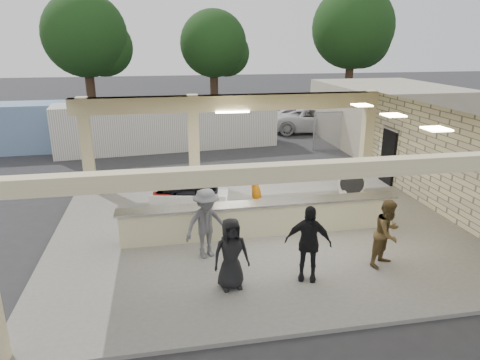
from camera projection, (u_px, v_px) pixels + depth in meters
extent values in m
plane|color=#2A2A2D|center=(258.00, 230.00, 13.04)|extent=(120.00, 120.00, 0.00)
cube|color=slate|center=(258.00, 228.00, 13.02)|extent=(12.00, 10.00, 0.10)
cube|color=beige|center=(259.00, 115.00, 11.94)|extent=(12.00, 10.00, 0.02)
cube|color=#BFB496|center=(443.00, 165.00, 13.53)|extent=(0.02, 10.00, 3.50)
cube|color=black|center=(388.00, 157.00, 16.70)|extent=(0.10, 0.95, 2.10)
cube|color=beige|center=(231.00, 103.00, 16.47)|extent=(12.00, 0.50, 0.60)
cube|color=beige|center=(322.00, 170.00, 7.46)|extent=(12.00, 0.30, 0.30)
cube|color=beige|center=(87.00, 144.00, 15.95)|extent=(0.40, 0.40, 3.50)
cube|color=beige|center=(194.00, 140.00, 16.65)|extent=(0.40, 0.40, 3.50)
cube|color=beige|center=(367.00, 132.00, 17.96)|extent=(0.40, 0.40, 3.50)
cube|color=white|center=(233.00, 112.00, 16.34)|extent=(1.30, 0.12, 0.06)
cube|color=#FFEABF|center=(362.00, 105.00, 14.01)|extent=(0.55, 0.55, 0.04)
cube|color=#FFEABF|center=(393.00, 115.00, 12.15)|extent=(0.55, 0.55, 0.04)
cube|color=#FFEABF|center=(436.00, 129.00, 10.28)|extent=(0.55, 0.55, 0.04)
cube|color=beige|center=(262.00, 219.00, 12.40)|extent=(8.00, 0.50, 0.90)
cube|color=#B7B7BC|center=(262.00, 203.00, 12.24)|extent=(8.20, 0.58, 0.06)
cube|color=white|center=(191.00, 198.00, 13.75)|extent=(2.58, 1.86, 0.11)
cylinder|color=black|center=(159.00, 215.00, 13.40)|extent=(0.19, 0.39, 0.37)
cylinder|color=black|center=(165.00, 203.00, 14.38)|extent=(0.19, 0.39, 0.37)
cylinder|color=black|center=(219.00, 215.00, 13.36)|extent=(0.19, 0.39, 0.37)
cylinder|color=black|center=(221.00, 203.00, 14.34)|extent=(0.19, 0.39, 0.37)
cube|color=white|center=(193.00, 185.00, 14.36)|extent=(2.30, 0.53, 0.28)
cube|color=white|center=(187.00, 200.00, 13.03)|extent=(2.30, 0.53, 0.28)
cube|color=black|center=(166.00, 196.00, 13.45)|extent=(0.61, 0.46, 0.24)
cube|color=black|center=(186.00, 196.00, 13.43)|extent=(0.61, 0.46, 0.24)
cube|color=black|center=(207.00, 196.00, 13.42)|extent=(0.61, 0.46, 0.24)
cube|color=black|center=(169.00, 190.00, 13.98)|extent=(0.61, 0.46, 0.24)
cube|color=black|center=(189.00, 190.00, 13.97)|extent=(0.61, 0.46, 0.24)
cube|color=black|center=(209.00, 190.00, 13.95)|extent=(0.61, 0.46, 0.24)
cube|color=black|center=(172.00, 187.00, 13.45)|extent=(0.61, 0.46, 0.24)
cube|color=black|center=(193.00, 185.00, 13.62)|extent=(0.61, 0.46, 0.24)
cube|color=black|center=(208.00, 184.00, 13.79)|extent=(0.61, 0.46, 0.24)
cube|color=black|center=(180.00, 183.00, 13.90)|extent=(0.61, 0.46, 0.24)
cube|color=black|center=(184.00, 178.00, 13.55)|extent=(0.61, 0.46, 0.24)
cube|color=black|center=(202.00, 177.00, 13.62)|extent=(0.61, 0.46, 0.24)
cube|color=#590F0C|center=(162.00, 197.00, 13.36)|extent=(0.61, 0.46, 0.24)
cylinder|color=white|center=(352.00, 182.00, 15.25)|extent=(0.98, 0.62, 0.93)
cylinder|color=black|center=(352.00, 182.00, 15.25)|extent=(0.90, 0.62, 0.83)
cube|color=white|center=(343.00, 194.00, 15.33)|extent=(0.06, 0.52, 0.31)
cube|color=white|center=(359.00, 193.00, 15.43)|extent=(0.06, 0.52, 0.31)
imported|color=orange|center=(256.00, 186.00, 14.12)|extent=(0.32, 0.58, 1.60)
imported|color=brown|center=(387.00, 233.00, 10.57)|extent=(0.91, 0.75, 1.73)
imported|color=black|center=(308.00, 243.00, 9.92)|extent=(1.15, 0.75, 1.85)
imported|color=#55565B|center=(206.00, 223.00, 10.94)|extent=(1.28, 0.85, 1.87)
imported|color=black|center=(231.00, 254.00, 9.59)|extent=(0.86, 0.44, 1.69)
imported|color=silver|center=(314.00, 119.00, 26.70)|extent=(5.62, 2.97, 1.55)
imported|color=silver|center=(370.00, 118.00, 27.74)|extent=(4.72, 2.78, 1.40)
imported|color=black|center=(271.00, 117.00, 28.48)|extent=(3.86, 1.48, 1.27)
cube|color=white|center=(169.00, 125.00, 22.49)|extent=(11.53, 3.42, 2.46)
cylinder|color=gray|center=(314.00, 132.00, 22.00)|extent=(0.06, 0.06, 2.00)
cylinder|color=gray|center=(350.00, 130.00, 22.35)|extent=(0.06, 0.06, 2.00)
cylinder|color=gray|center=(386.00, 129.00, 22.69)|extent=(0.06, 0.06, 2.00)
cylinder|color=gray|center=(420.00, 128.00, 23.04)|extent=(0.06, 0.06, 2.00)
cylinder|color=gray|center=(453.00, 126.00, 23.39)|extent=(0.06, 0.06, 2.00)
cube|color=gray|center=(420.00, 128.00, 23.04)|extent=(12.00, 0.02, 2.00)
cylinder|color=gray|center=(422.00, 109.00, 22.73)|extent=(12.00, 0.05, 0.05)
cylinder|color=#382619|center=(90.00, 84.00, 33.36)|extent=(0.70, 0.70, 4.50)
sphere|color=black|center=(85.00, 35.00, 32.23)|extent=(6.30, 6.30, 6.30)
sphere|color=black|center=(103.00, 47.00, 33.28)|extent=(4.50, 4.50, 4.50)
cylinder|color=#382619|center=(214.00, 82.00, 37.04)|extent=(0.70, 0.70, 4.00)
sphere|color=black|center=(213.00, 43.00, 36.04)|extent=(5.60, 5.60, 5.60)
sphere|color=black|center=(226.00, 53.00, 37.06)|extent=(4.00, 4.00, 4.00)
cylinder|color=#382619|center=(349.00, 75.00, 38.03)|extent=(0.70, 0.70, 5.00)
sphere|color=black|center=(353.00, 28.00, 36.78)|extent=(7.00, 7.00, 7.00)
sphere|color=black|center=(362.00, 40.00, 37.86)|extent=(5.00, 5.00, 5.00)
cube|color=#B4A98F|center=(386.00, 114.00, 23.53)|extent=(6.00, 8.00, 3.20)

